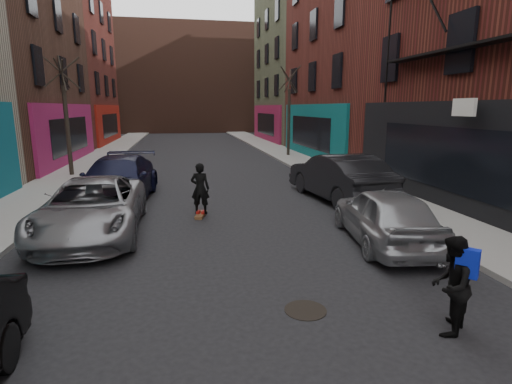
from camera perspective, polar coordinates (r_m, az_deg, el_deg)
name	(u,v)px	position (r m, az deg, el deg)	size (l,w,h in m)	color
sidewalk_left	(112,150)	(32.89, -19.90, 5.64)	(2.50, 84.00, 0.13)	gray
sidewalk_right	(270,147)	(33.25, 1.99, 6.41)	(2.50, 84.00, 0.13)	gray
buildings_right	(481,8)	(23.78, 29.44, 21.95)	(12.00, 56.00, 16.00)	#4C2E20
building_far	(186,80)	(58.42, -9.99, 15.45)	(40.00, 10.00, 14.00)	#47281E
tree_left_far	(65,106)	(20.97, -25.60, 11.07)	(2.00, 2.00, 6.50)	black
tree_right_far	(289,104)	(27.25, 4.74, 12.44)	(2.00, 2.00, 6.80)	black
parked_left_far	(92,208)	(11.25, -22.36, -2.09)	(2.43, 5.28, 1.47)	gray
parked_left_end	(118,180)	(14.91, -19.12, 1.66)	(2.22, 5.47, 1.59)	black
parked_right_far	(385,215)	(10.27, 17.94, -3.18)	(1.68, 4.18, 1.42)	#94979C
parked_right_end	(339,177)	(14.72, 11.72, 2.15)	(1.79, 5.12, 1.69)	black
skateboard	(201,215)	(12.44, -7.87, -3.26)	(0.22, 0.80, 0.10)	brown
skateboarder	(200,188)	(12.24, -7.98, 0.51)	(0.57, 0.38, 1.57)	black
pedestrian	(451,285)	(6.63, 26.12, -11.83)	(0.92, 0.91, 1.49)	black
manhole	(305,310)	(6.95, 7.08, -16.39)	(0.70, 0.70, 0.01)	black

